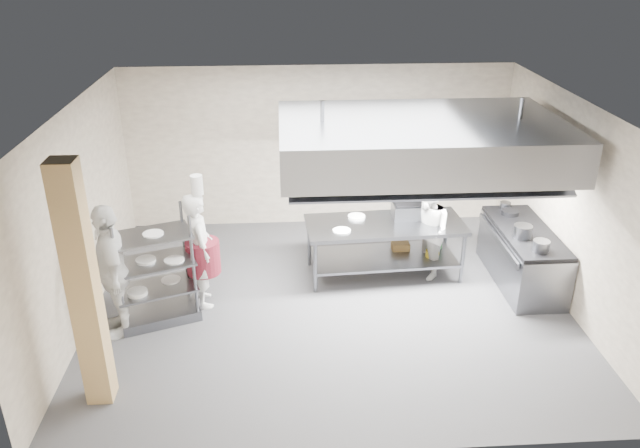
{
  "coord_description": "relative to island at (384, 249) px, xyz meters",
  "views": [
    {
      "loc": [
        -0.67,
        -8.0,
        5.04
      ],
      "look_at": [
        -0.14,
        0.2,
        1.24
      ],
      "focal_mm": 35.0,
      "sensor_mm": 36.0,
      "label": 1
    }
  ],
  "objects": [
    {
      "name": "chef_head",
      "position": [
        -2.83,
        -0.71,
        0.43
      ],
      "size": [
        0.59,
        0.74,
        1.78
      ],
      "primitive_type": "imported",
      "rotation": [
        0.0,
        0.0,
        1.86
      ],
      "color": "silver",
      "rests_on": "floor"
    },
    {
      "name": "wall_shelf",
      "position": [
        0.87,
        1.97,
        1.04
      ],
      "size": [
        1.5,
        0.28,
        0.04
      ],
      "primitive_type": "cube",
      "color": "gray",
      "rests_on": "wall_back"
    },
    {
      "name": "griddle",
      "position": [
        0.39,
        0.19,
        0.57
      ],
      "size": [
        0.49,
        0.39,
        0.24
      ],
      "primitive_type": "cube",
      "rotation": [
        0.0,
        0.0,
        0.02
      ],
      "color": "slate",
      "rests_on": "island_worktop"
    },
    {
      "name": "island",
      "position": [
        0.0,
        0.0,
        0.0
      ],
      "size": [
        2.55,
        1.18,
        0.91
      ],
      "primitive_type": null,
      "rotation": [
        0.0,
        0.0,
        0.06
      ],
      "color": "gray",
      "rests_on": "floor"
    },
    {
      "name": "pass_rack",
      "position": [
        -3.43,
        -1.1,
        0.37
      ],
      "size": [
        1.25,
        0.98,
        1.65
      ],
      "primitive_type": null,
      "rotation": [
        0.0,
        0.0,
        0.35
      ],
      "color": "slate",
      "rests_on": "floor"
    },
    {
      "name": "wall_back",
      "position": [
        -0.93,
        2.13,
        1.04
      ],
      "size": [
        7.0,
        0.0,
        7.0
      ],
      "primitive_type": "plane",
      "rotation": [
        1.57,
        0.0,
        0.0
      ],
      "color": "gray",
      "rests_on": "ground"
    },
    {
      "name": "chef_plating",
      "position": [
        -3.92,
        -1.38,
        0.51
      ],
      "size": [
        0.79,
        1.22,
        1.92
      ],
      "primitive_type": "imported",
      "rotation": [
        0.0,
        0.0,
        -1.26
      ],
      "color": "silver",
      "rests_on": "floor"
    },
    {
      "name": "hood_strip_b",
      "position": [
        1.27,
        -0.47,
        1.62
      ],
      "size": [
        1.6,
        0.12,
        0.04
      ],
      "primitive_type": "cube",
      "color": "white",
      "rests_on": "exhaust_hood"
    },
    {
      "name": "floor",
      "position": [
        -0.93,
        -0.87,
        -0.46
      ],
      "size": [
        7.0,
        7.0,
        0.0
      ],
      "primitive_type": "plane",
      "color": "#2D2D2F",
      "rests_on": "ground"
    },
    {
      "name": "cooking_range",
      "position": [
        2.15,
        -0.37,
        -0.04
      ],
      "size": [
        0.8,
        2.0,
        0.84
      ],
      "primitive_type": "cube",
      "color": "gray",
      "rests_on": "floor"
    },
    {
      "name": "stockpot",
      "position": [
        1.99,
        -0.61,
        0.54
      ],
      "size": [
        0.28,
        0.28,
        0.19
      ],
      "primitive_type": "cylinder",
      "color": "gray",
      "rests_on": "range_top"
    },
    {
      "name": "wall_right",
      "position": [
        2.57,
        -0.87,
        1.04
      ],
      "size": [
        0.0,
        6.0,
        6.0
      ],
      "primitive_type": "plane",
      "rotation": [
        1.57,
        0.0,
        -1.57
      ],
      "color": "gray",
      "rests_on": "ground"
    },
    {
      "name": "exhaust_hood",
      "position": [
        0.37,
        -0.47,
        1.94
      ],
      "size": [
        4.0,
        2.5,
        0.6
      ],
      "primitive_type": "cube",
      "color": "gray",
      "rests_on": "ceiling"
    },
    {
      "name": "island_worktop",
      "position": [
        0.0,
        0.0,
        0.42
      ],
      "size": [
        2.55,
        1.18,
        0.06
      ],
      "primitive_type": "cube",
      "rotation": [
        0.0,
        0.0,
        0.06
      ],
      "color": "gray",
      "rests_on": "island"
    },
    {
      "name": "range_top",
      "position": [
        2.15,
        -0.37,
        0.41
      ],
      "size": [
        0.78,
        1.96,
        0.06
      ],
      "primitive_type": "cube",
      "color": "black",
      "rests_on": "cooking_range"
    },
    {
      "name": "island_undershelf",
      "position": [
        0.0,
        0.0,
        -0.16
      ],
      "size": [
        2.35,
        1.07,
        0.04
      ],
      "primitive_type": "cube",
      "rotation": [
        0.0,
        0.0,
        0.06
      ],
      "color": "slate",
      "rests_on": "island"
    },
    {
      "name": "chef_line",
      "position": [
        0.67,
        -0.1,
        0.34
      ],
      "size": [
        0.77,
        0.9,
        1.6
      ],
      "primitive_type": "imported",
      "rotation": [
        0.0,
        0.0,
        -1.33
      ],
      "color": "silver",
      "rests_on": "floor"
    },
    {
      "name": "plate_stack",
      "position": [
        -3.43,
        -1.1,
        0.08
      ],
      "size": [
        0.28,
        0.28,
        0.05
      ],
      "primitive_type": "cylinder",
      "color": "white",
      "rests_on": "pass_rack"
    },
    {
      "name": "wall_left",
      "position": [
        -4.43,
        -0.87,
        1.04
      ],
      "size": [
        0.0,
        6.0,
        6.0
      ],
      "primitive_type": "plane",
      "rotation": [
        1.57,
        0.0,
        1.57
      ],
      "color": "gray",
      "rests_on": "ground"
    },
    {
      "name": "column",
      "position": [
        -3.83,
        -2.77,
        1.04
      ],
      "size": [
        0.3,
        0.3,
        3.0
      ],
      "primitive_type": "cube",
      "color": "tan",
      "rests_on": "floor"
    },
    {
      "name": "hood_strip_a",
      "position": [
        -0.53,
        -0.47,
        1.62
      ],
      "size": [
        1.6,
        0.12,
        0.04
      ],
      "primitive_type": "cube",
      "color": "white",
      "rests_on": "exhaust_hood"
    },
    {
      "name": "ceiling",
      "position": [
        -0.93,
        -0.87,
        2.54
      ],
      "size": [
        7.0,
        7.0,
        0.0
      ],
      "primitive_type": "plane",
      "rotation": [
        3.14,
        0.0,
        0.0
      ],
      "color": "silver",
      "rests_on": "wall_back"
    },
    {
      "name": "wicker_basket",
      "position": [
        0.31,
        0.22,
        -0.07
      ],
      "size": [
        0.29,
        0.21,
        0.12
      ],
      "primitive_type": "cube",
      "rotation": [
        0.0,
        0.0,
        0.04
      ],
      "color": "#9B6D3E",
      "rests_on": "island_undershelf"
    }
  ]
}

